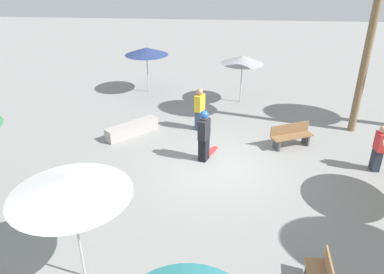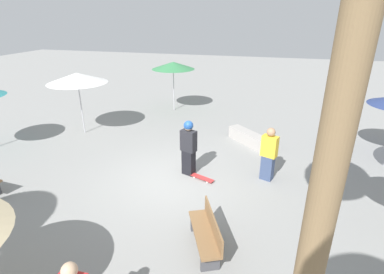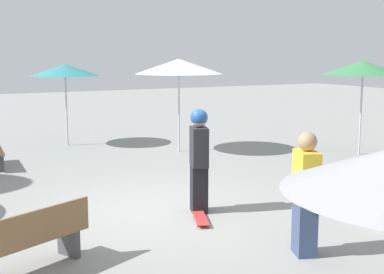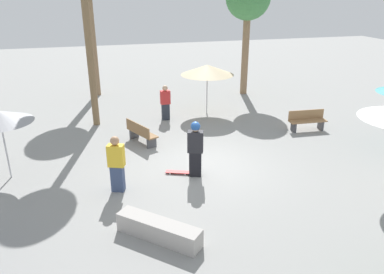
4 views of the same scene
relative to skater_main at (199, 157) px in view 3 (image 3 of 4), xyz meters
name	(u,v)px [view 3 (image 3 of 4)]	position (x,y,z in m)	size (l,w,h in m)	color
ground_plane	(162,209)	(0.44, 0.52, -0.99)	(60.00, 60.00, 0.00)	gray
skater_main	(199,157)	(0.00, 0.00, 0.00)	(0.55, 0.42, 1.84)	black
skateboard	(200,218)	(-0.52, 0.25, -0.94)	(0.82, 0.48, 0.07)	red
bench_far	(33,240)	(-1.30, 3.15, -0.57)	(1.06, 1.64, 0.85)	#47474C
shade_umbrella_green	(363,68)	(2.66, -6.56, 1.40)	(2.22, 2.22, 2.58)	#B7B7BC
shade_umbrella_teal	(65,70)	(7.98, 0.20, 1.30)	(2.07, 2.07, 2.47)	#B7B7BC
shade_umbrella_white	(179,66)	(5.44, -2.35, 1.43)	(2.46, 2.46, 2.63)	#B7B7BC
bystander_watching	(306,194)	(-2.48, -0.32, -0.13)	(0.54, 0.42, 1.74)	#38476B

